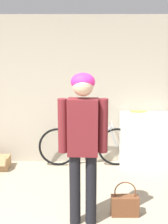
{
  "coord_description": "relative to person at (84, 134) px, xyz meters",
  "views": [
    {
      "loc": [
        0.34,
        -2.48,
        2.08
      ],
      "look_at": [
        0.33,
        0.91,
        1.36
      ],
      "focal_mm": 50.0,
      "sensor_mm": 36.0,
      "label": 1
    }
  ],
  "objects": [
    {
      "name": "person",
      "position": [
        0.0,
        0.0,
        0.0
      ],
      "size": [
        0.56,
        0.26,
        1.8
      ],
      "rotation": [
        0.0,
        0.0,
        -0.06
      ],
      "color": "black",
      "rests_on": "ground_plane"
    },
    {
      "name": "banana",
      "position": [
        0.95,
        1.87,
        -0.13
      ],
      "size": [
        0.31,
        0.09,
        0.04
      ],
      "color": "#EAD64C",
      "rests_on": "side_shelf"
    },
    {
      "name": "handbag",
      "position": [
        0.52,
        0.17,
        -0.97
      ],
      "size": [
        0.34,
        0.14,
        0.45
      ],
      "color": "brown",
      "rests_on": "ground_plane"
    },
    {
      "name": "wall_back",
      "position": [
        -0.33,
        2.05,
        0.19
      ],
      "size": [
        8.0,
        0.07,
        2.6
      ],
      "color": "#B7AD99",
      "rests_on": "ground_plane"
    },
    {
      "name": "bicycle",
      "position": [
        0.07,
        1.84,
        -0.74
      ],
      "size": [
        1.72,
        0.46,
        0.76
      ],
      "rotation": [
        0.0,
        0.0,
        0.0
      ],
      "color": "black",
      "rests_on": "ground_plane"
    },
    {
      "name": "side_shelf",
      "position": [
        1.07,
        1.82,
        -0.63
      ],
      "size": [
        0.85,
        0.36,
        0.95
      ],
      "color": "white",
      "rests_on": "ground_plane"
    }
  ]
}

